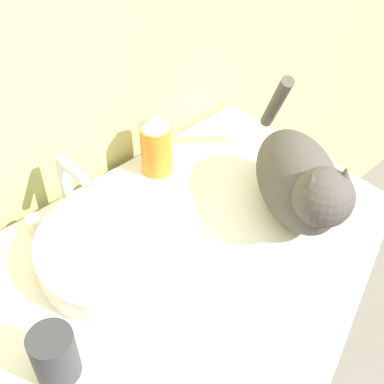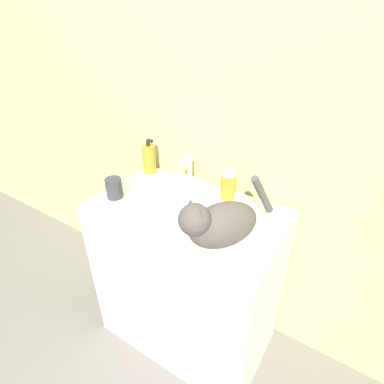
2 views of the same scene
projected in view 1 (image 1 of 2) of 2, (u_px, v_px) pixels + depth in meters
The scene contains 6 objects.
vanity_cabinet at pixel (179, 344), 1.38m from camera, with size 0.85×0.52×0.84m.
sink_basin at pixel (120, 248), 1.03m from camera, with size 0.33×0.33×0.06m.
faucet at pixel (69, 190), 1.10m from camera, with size 0.20×0.10×0.15m.
cat at pixel (301, 181), 1.07m from camera, with size 0.28×0.38×0.25m.
spray_bottle at pixel (156, 144), 1.19m from camera, with size 0.07×0.07×0.16m.
cup at pixel (55, 355), 0.84m from camera, with size 0.07×0.07×0.10m.
Camera 1 is at (-0.48, -0.31, 1.65)m, focal length 50.00 mm.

